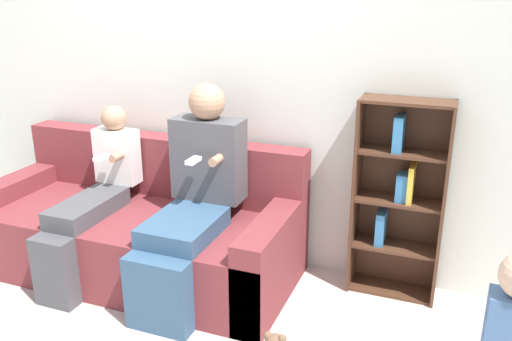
# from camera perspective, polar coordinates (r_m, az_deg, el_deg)

# --- Properties ---
(ground_plane) EXTENTS (14.00, 14.00, 0.00)m
(ground_plane) POSITION_cam_1_polar(r_m,az_deg,el_deg) (3.24, -12.55, -15.35)
(ground_plane) COLOR #BCB2A8
(back_wall) EXTENTS (10.00, 0.06, 2.55)m
(back_wall) POSITION_cam_1_polar(r_m,az_deg,el_deg) (3.61, -5.01, 10.55)
(back_wall) COLOR silver
(back_wall) RESTS_ON ground_plane
(couch) EXTENTS (2.05, 0.89, 0.84)m
(couch) POSITION_cam_1_polar(r_m,az_deg,el_deg) (3.64, -12.10, -6.18)
(couch) COLOR maroon
(couch) RESTS_ON ground_plane
(adult_seated) EXTENTS (0.44, 0.83, 1.26)m
(adult_seated) POSITION_cam_1_polar(r_m,az_deg,el_deg) (3.20, -6.58, -2.32)
(adult_seated) COLOR #335170
(adult_seated) RESTS_ON ground_plane
(child_seated) EXTENTS (0.29, 0.83, 1.06)m
(child_seated) POSITION_cam_1_polar(r_m,az_deg,el_deg) (3.56, -16.94, -2.84)
(child_seated) COLOR #47474C
(child_seated) RESTS_ON ground_plane
(toddler_standing) EXTENTS (0.22, 0.19, 0.85)m
(toddler_standing) POSITION_cam_1_polar(r_m,az_deg,el_deg) (2.48, 25.35, -15.93)
(toddler_standing) COLOR #70665B
(toddler_standing) RESTS_ON ground_plane
(bookshelf) EXTENTS (0.52, 0.23, 1.20)m
(bookshelf) POSITION_cam_1_polar(r_m,az_deg,el_deg) (3.31, 14.84, -2.60)
(bookshelf) COLOR #4C2D1E
(bookshelf) RESTS_ON ground_plane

